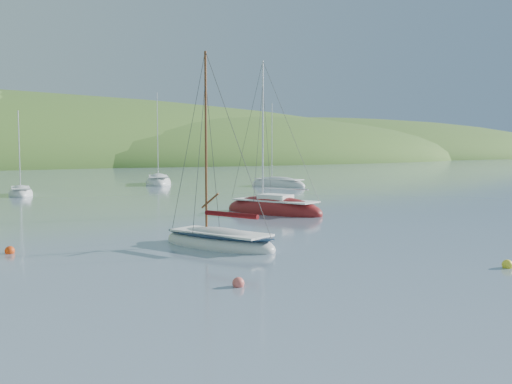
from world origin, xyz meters
TOP-DOWN VIEW (x-y plane):
  - ground at (0.00, 0.00)m, footprint 700.00×700.00m
  - daysailer_white at (-2.07, 7.61)m, footprint 4.34×7.01m
  - sloop_red at (8.56, 17.49)m, footprint 5.30×8.64m
  - distant_sloop_a at (-2.93, 45.27)m, footprint 3.54×6.89m
  - distant_sloop_b at (16.22, 53.59)m, footprint 6.74×9.85m
  - distant_sloop_d at (26.60, 40.94)m, footprint 5.01×8.40m
  - mooring_buoys at (-4.11, 3.12)m, footprint 16.06×15.06m

SIDE VIEW (x-z plane):
  - ground at x=0.00m, z-range 0.00..0.00m
  - mooring_buoys at x=-4.11m, z-range -0.10..0.34m
  - distant_sloop_a at x=-2.93m, z-range -4.52..4.86m
  - distant_sloop_d at x=26.60m, z-range -5.47..5.85m
  - distant_sloop_b at x=16.22m, z-range -6.43..6.86m
  - sloop_red at x=8.56m, z-range -5.82..6.27m
  - daysailer_white at x=-2.07m, z-range -4.83..5.29m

